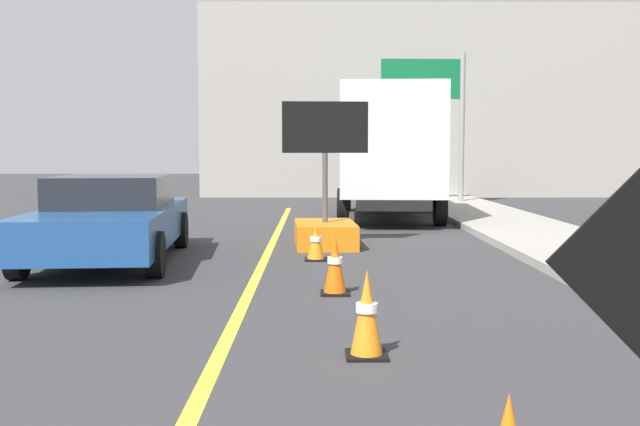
{
  "coord_description": "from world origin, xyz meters",
  "views": [
    {
      "loc": [
        0.84,
        1.05,
        1.77
      ],
      "look_at": [
        0.88,
        7.12,
        1.27
      ],
      "focal_mm": 41.12,
      "sensor_mm": 36.0,
      "label": 1
    }
  ],
  "objects_px": {
    "box_truck": "(389,150)",
    "traffic_cone_mid_lane": "(367,314)",
    "traffic_cone_far_lane": "(335,265)",
    "arrow_board_trailer": "(325,221)",
    "pickup_car": "(111,218)",
    "traffic_cone_curbside": "(316,242)",
    "highway_guide_sign": "(439,101)"
  },
  "relations": [
    {
      "from": "arrow_board_trailer",
      "to": "traffic_cone_far_lane",
      "type": "relative_size",
      "value": 3.58
    },
    {
      "from": "highway_guide_sign",
      "to": "traffic_cone_mid_lane",
      "type": "bearing_deg",
      "value": -101.31
    },
    {
      "from": "box_truck",
      "to": "traffic_cone_mid_lane",
      "type": "height_order",
      "value": "box_truck"
    },
    {
      "from": "arrow_board_trailer",
      "to": "traffic_cone_curbside",
      "type": "height_order",
      "value": "arrow_board_trailer"
    },
    {
      "from": "arrow_board_trailer",
      "to": "traffic_cone_mid_lane",
      "type": "distance_m",
      "value": 7.47
    },
    {
      "from": "pickup_car",
      "to": "traffic_cone_curbside",
      "type": "distance_m",
      "value": 3.35
    },
    {
      "from": "box_truck",
      "to": "traffic_cone_curbside",
      "type": "relative_size",
      "value": 11.11
    },
    {
      "from": "pickup_car",
      "to": "traffic_cone_curbside",
      "type": "bearing_deg",
      "value": 0.41
    },
    {
      "from": "pickup_car",
      "to": "traffic_cone_far_lane",
      "type": "xyz_separation_m",
      "value": [
        3.57,
        -2.84,
        -0.33
      ]
    },
    {
      "from": "box_truck",
      "to": "traffic_cone_mid_lane",
      "type": "distance_m",
      "value": 13.25
    },
    {
      "from": "pickup_car",
      "to": "traffic_cone_far_lane",
      "type": "bearing_deg",
      "value": -38.5
    },
    {
      "from": "box_truck",
      "to": "pickup_car",
      "type": "relative_size",
      "value": 1.34
    },
    {
      "from": "box_truck",
      "to": "pickup_car",
      "type": "xyz_separation_m",
      "value": [
        -5.25,
        -7.46,
        -1.12
      ]
    },
    {
      "from": "pickup_car",
      "to": "traffic_cone_curbside",
      "type": "xyz_separation_m",
      "value": [
        3.33,
        0.02,
        -0.4
      ]
    },
    {
      "from": "arrow_board_trailer",
      "to": "traffic_cone_curbside",
      "type": "xyz_separation_m",
      "value": [
        -0.17,
        -1.81,
        -0.18
      ]
    },
    {
      "from": "arrow_board_trailer",
      "to": "traffic_cone_far_lane",
      "type": "height_order",
      "value": "arrow_board_trailer"
    },
    {
      "from": "traffic_cone_far_lane",
      "to": "traffic_cone_mid_lane",
      "type": "bearing_deg",
      "value": -85.88
    },
    {
      "from": "traffic_cone_far_lane",
      "to": "traffic_cone_curbside",
      "type": "distance_m",
      "value": 2.87
    },
    {
      "from": "traffic_cone_mid_lane",
      "to": "traffic_cone_far_lane",
      "type": "xyz_separation_m",
      "value": [
        -0.2,
        2.79,
        -0.0
      ]
    },
    {
      "from": "arrow_board_trailer",
      "to": "traffic_cone_curbside",
      "type": "bearing_deg",
      "value": -95.51
    },
    {
      "from": "traffic_cone_curbside",
      "to": "box_truck",
      "type": "bearing_deg",
      "value": 75.49
    },
    {
      "from": "box_truck",
      "to": "traffic_cone_mid_lane",
      "type": "bearing_deg",
      "value": -96.47
    },
    {
      "from": "traffic_cone_far_lane",
      "to": "box_truck",
      "type": "bearing_deg",
      "value": 80.71
    },
    {
      "from": "highway_guide_sign",
      "to": "traffic_cone_mid_lane",
      "type": "relative_size",
      "value": 6.56
    },
    {
      "from": "box_truck",
      "to": "arrow_board_trailer",
      "type": "bearing_deg",
      "value": -107.27
    },
    {
      "from": "arrow_board_trailer",
      "to": "highway_guide_sign",
      "type": "relative_size",
      "value": 0.54
    },
    {
      "from": "highway_guide_sign",
      "to": "traffic_cone_mid_lane",
      "type": "height_order",
      "value": "highway_guide_sign"
    },
    {
      "from": "box_truck",
      "to": "traffic_cone_far_lane",
      "type": "height_order",
      "value": "box_truck"
    },
    {
      "from": "traffic_cone_curbside",
      "to": "pickup_car",
      "type": "bearing_deg",
      "value": -179.59
    },
    {
      "from": "traffic_cone_mid_lane",
      "to": "arrow_board_trailer",
      "type": "bearing_deg",
      "value": 92.04
    },
    {
      "from": "arrow_board_trailer",
      "to": "traffic_cone_far_lane",
      "type": "distance_m",
      "value": 4.67
    },
    {
      "from": "traffic_cone_curbside",
      "to": "traffic_cone_mid_lane",
      "type": "bearing_deg",
      "value": -85.54
    }
  ]
}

